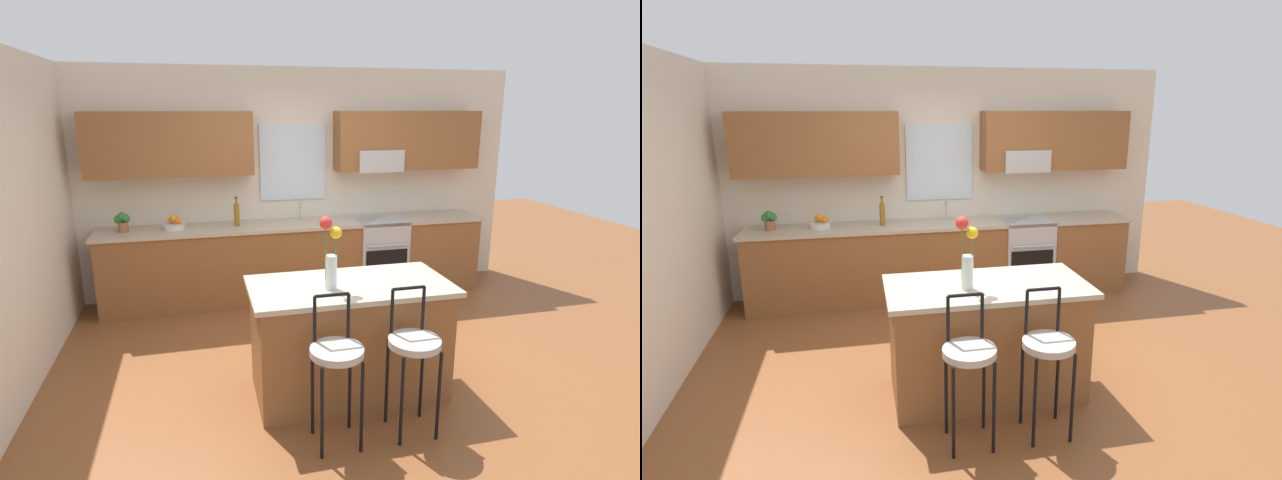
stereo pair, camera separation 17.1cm
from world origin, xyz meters
TOP-DOWN VIEW (x-y plane):
  - ground_plane at (0.00, 0.00)m, footprint 14.00×14.00m
  - wall_left at (-2.56, 0.30)m, footprint 0.12×4.60m
  - back_wall_assembly at (0.02, 1.98)m, footprint 5.60×0.50m
  - counter_run at (0.00, 1.70)m, footprint 4.56×0.64m
  - sink_faucet at (0.05, 1.84)m, footprint 0.02×0.13m
  - oven_range at (1.01, 1.68)m, footprint 0.60×0.64m
  - kitchen_island at (-0.04, -0.49)m, footprint 1.56×0.79m
  - bar_stool_near at (-0.32, -1.09)m, footprint 0.36×0.36m
  - bar_stool_middle at (0.23, -1.09)m, footprint 0.36×0.36m
  - flower_vase at (-0.22, -0.57)m, footprint 0.17×0.10m
  - fruit_bowl_oranges at (-1.42, 1.70)m, footprint 0.24×0.24m
  - bottle_olive_oil at (-0.72, 1.70)m, footprint 0.06×0.06m
  - potted_plant_small at (-1.96, 1.70)m, footprint 0.17×0.11m

SIDE VIEW (x-z plane):
  - ground_plane at x=0.00m, z-range 0.00..0.00m
  - oven_range at x=1.01m, z-range 0.00..0.92m
  - kitchen_island at x=-0.04m, z-range 0.00..0.92m
  - counter_run at x=0.00m, z-range 0.01..0.93m
  - bar_stool_near at x=-0.32m, z-range 0.11..1.16m
  - bar_stool_middle at x=0.23m, z-range 0.11..1.16m
  - fruit_bowl_oranges at x=-1.42m, z-range 0.89..1.05m
  - potted_plant_small at x=-1.96m, z-range 0.93..1.15m
  - bottle_olive_oil at x=-0.72m, z-range 0.89..1.23m
  - sink_faucet at x=0.05m, z-range 0.95..1.18m
  - flower_vase at x=-0.22m, z-range 0.92..1.47m
  - wall_left at x=-2.56m, z-range 0.00..2.70m
  - back_wall_assembly at x=0.02m, z-range 0.16..2.86m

